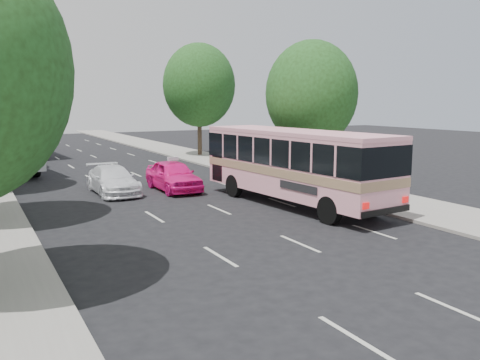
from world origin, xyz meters
TOP-DOWN VIEW (x-y plane):
  - ground at (0.00, 0.00)m, footprint 120.00×120.00m
  - sidewalk_right at (8.50, 20.00)m, footprint 4.00×90.00m
  - tree_right_near at (8.78, 7.94)m, footprint 5.10×5.10m
  - tree_right_far at (9.08, 23.94)m, footprint 6.00×6.00m
  - pink_bus at (4.37, 3.29)m, footprint 3.53×10.65m
  - pink_taxi at (1.00, 9.39)m, footprint 1.88×4.62m
  - white_pickup at (-2.00, 9.98)m, footprint 1.95×4.74m
  - tour_coach_front at (-6.30, 21.70)m, footprint 4.03×11.79m
  - tour_coach_rear at (-4.50, 33.01)m, footprint 3.88×13.84m
  - taxi_roof_sign at (1.00, 9.39)m, footprint 0.55×0.18m

SIDE VIEW (x-z plane):
  - ground at x=0.00m, z-range 0.00..0.00m
  - sidewalk_right at x=8.50m, z-range 0.00..0.12m
  - white_pickup at x=-2.00m, z-range 0.00..1.37m
  - pink_taxi at x=1.00m, z-range 0.00..1.57m
  - taxi_roof_sign at x=1.00m, z-range 1.57..1.75m
  - pink_bus at x=4.37m, z-range 0.41..3.75m
  - tour_coach_front at x=-6.30m, z-range 0.35..3.81m
  - tour_coach_rear at x=-4.50m, z-range 0.42..4.51m
  - tree_right_near at x=8.78m, z-range 1.23..9.18m
  - tree_right_far at x=9.08m, z-range 1.45..10.80m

